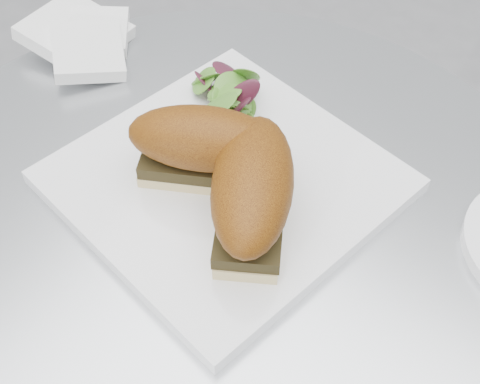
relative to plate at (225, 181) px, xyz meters
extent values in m
cylinder|color=silver|center=(0.02, -0.04, -0.02)|extent=(0.70, 0.70, 0.02)
cube|color=white|center=(0.00, 0.00, 0.00)|extent=(0.34, 0.34, 0.02)
cube|color=#CABC7E|center=(-0.02, -0.01, 0.01)|extent=(0.13, 0.10, 0.01)
cube|color=black|center=(-0.02, -0.01, 0.03)|extent=(0.13, 0.10, 0.01)
ellipsoid|color=#6F3D0A|center=(-0.02, -0.01, 0.06)|extent=(0.16, 0.12, 0.06)
cube|color=#CABC7E|center=(0.05, -0.03, 0.01)|extent=(0.12, 0.15, 0.01)
cube|color=black|center=(0.05, -0.03, 0.03)|extent=(0.12, 0.15, 0.01)
ellipsoid|color=#6F3D0A|center=(0.05, -0.03, 0.06)|extent=(0.14, 0.18, 0.06)
camera|label=1|loc=(0.26, -0.35, 0.50)|focal=50.00mm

